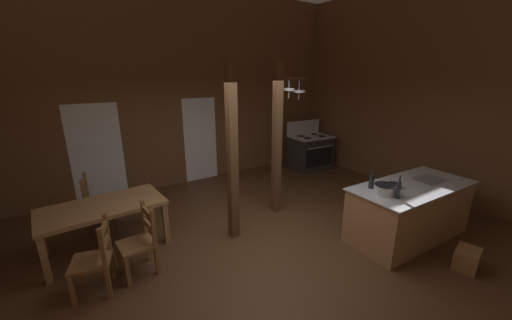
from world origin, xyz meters
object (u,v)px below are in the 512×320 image
Objects in this scene: stove_range at (310,152)px; stockpot_on_counter at (385,189)px; step_stool at (467,257)px; ladderback_chair_by_post at (95,259)px; kitchen_island at (409,211)px; dining_table at (103,210)px; bottle_tall_on_counter at (398,190)px; ladderback_chair_at_table_end at (140,242)px; mixing_bowl_on_counter at (394,185)px; ladderback_chair_near_window at (96,202)px; bottle_short_on_counter at (371,181)px.

stockpot_on_counter is (-1.92, -3.55, 0.51)m from stove_range.
step_stool is 1.08× the size of stockpot_on_counter.
ladderback_chair_by_post is (-4.31, 2.34, 0.27)m from step_stool.
kitchen_island is at bearing -108.48° from stove_range.
bottle_tall_on_counter reaches higher than dining_table.
kitchen_island is at bearing -2.52° from stockpot_on_counter.
ladderback_chair_at_table_end is 3.82m from mixing_bowl_on_counter.
ladderback_chair_near_window is 5.02m from mixing_bowl_on_counter.
bottle_tall_on_counter is at bearing 126.38° from step_stool.
kitchen_island is 0.94m from bottle_short_on_counter.
kitchen_island is 2.31× the size of ladderback_chair_at_table_end.
bottle_short_on_counter is at bearing -30.14° from dining_table.
ladderback_chair_near_window is at bearing 137.55° from stockpot_on_counter.
dining_table is 1.85× the size of ladderback_chair_by_post.
ladderback_chair_by_post is 4.30m from mixing_bowl_on_counter.
ladderback_chair_at_table_end is 3.22× the size of bottle_short_on_counter.
ladderback_chair_at_table_end is at bearing 155.27° from stockpot_on_counter.
ladderback_chair_near_window is at bearing 142.55° from kitchen_island.
step_stool is (-1.33, -4.53, -0.30)m from stove_range.
ladderback_chair_by_post is at bearing 163.67° from bottle_short_on_counter.
ladderback_chair_by_post is 2.51× the size of stockpot_on_counter.
mixing_bowl_on_counter is (-0.25, 1.05, 0.78)m from step_stool.
step_stool is 0.43× the size of ladderback_chair_by_post.
dining_table is 1.85× the size of ladderback_chair_at_table_end.
step_stool is at bearing -97.75° from kitchen_island.
ladderback_chair_by_post is at bearing 151.49° from step_stool.
bottle_short_on_counter reaches higher than ladderback_chair_by_post.
step_stool is 0.43× the size of ladderback_chair_near_window.
stove_range is 4.73m from step_stool.
dining_table is 4.64× the size of stockpot_on_counter.
stove_range is 5.50m from ladderback_chair_at_table_end.
stockpot_on_counter is 0.36m from mixing_bowl_on_counter.
ladderback_chair_near_window and ladderback_chair_by_post have the same top height.
step_stool is at bearing -76.85° from mixing_bowl_on_counter.
ladderback_chair_near_window and ladderback_chair_at_table_end have the same top height.
stove_range is 3.84m from mixing_bowl_on_counter.
bottle_short_on_counter is (-0.56, 1.24, 0.85)m from step_stool.
step_stool is 1.61m from bottle_short_on_counter.
step_stool is at bearing -38.84° from dining_table.
ladderback_chair_at_table_end is (0.55, 0.10, 0.00)m from ladderback_chair_by_post.
ladderback_chair_at_table_end is (0.35, -1.76, 0.00)m from ladderback_chair_near_window.
stockpot_on_counter reaches higher than ladderback_chair_at_table_end.
bottle_short_on_counter is (3.21, -1.20, 0.58)m from ladderback_chair_at_table_end.
kitchen_island is 2.31× the size of ladderback_chair_by_post.
step_stool is 0.23× the size of dining_table.
kitchen_island is at bearing -29.06° from dining_table.
stove_range is at bearing 12.82° from dining_table.
bottle_short_on_counter is at bearing 86.97° from bottle_tall_on_counter.
bottle_tall_on_counter is at bearing -141.49° from mixing_bowl_on_counter.
step_stool is (-0.13, -0.95, -0.28)m from kitchen_island.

